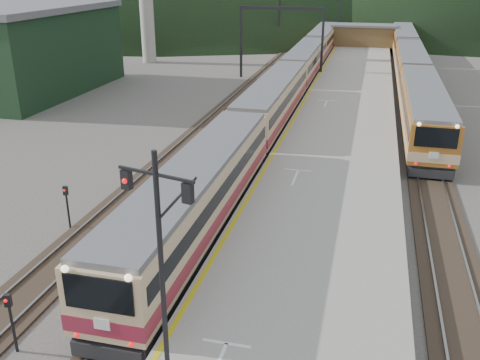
# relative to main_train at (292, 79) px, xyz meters

# --- Properties ---
(track_main) EXTENTS (2.60, 200.00, 0.23)m
(track_main) POSITION_rel_main_train_xyz_m (0.00, -5.17, -1.89)
(track_main) COLOR black
(track_main) RESTS_ON ground
(track_far) EXTENTS (2.60, 200.00, 0.23)m
(track_far) POSITION_rel_main_train_xyz_m (-5.00, -5.17, -1.89)
(track_far) COLOR black
(track_far) RESTS_ON ground
(track_second) EXTENTS (2.60, 200.00, 0.23)m
(track_second) POSITION_rel_main_train_xyz_m (11.50, -5.17, -1.89)
(track_second) COLOR black
(track_second) RESTS_ON ground
(platform) EXTENTS (8.00, 100.00, 1.00)m
(platform) POSITION_rel_main_train_xyz_m (5.60, -7.17, -1.46)
(platform) COLOR gray
(platform) RESTS_ON ground
(gantry_near) EXTENTS (9.55, 0.25, 8.00)m
(gantry_near) POSITION_rel_main_train_xyz_m (-2.85, 9.83, 3.63)
(gantry_near) COLOR black
(gantry_near) RESTS_ON ground
(gantry_far) EXTENTS (9.55, 0.25, 8.00)m
(gantry_far) POSITION_rel_main_train_xyz_m (-2.85, 34.83, 3.63)
(gantry_far) COLOR black
(gantry_far) RESTS_ON ground
(warehouse) EXTENTS (14.50, 20.50, 8.60)m
(warehouse) POSITION_rel_main_train_xyz_m (-28.00, -3.17, 2.36)
(warehouse) COLOR black
(warehouse) RESTS_ON ground
(station_shed) EXTENTS (9.40, 4.40, 3.10)m
(station_shed) POSITION_rel_main_train_xyz_m (5.60, 32.83, 0.61)
(station_shed) COLOR brown
(station_shed) RESTS_ON platform
(main_train) EXTENTS (2.83, 77.75, 3.46)m
(main_train) POSITION_rel_main_train_xyz_m (0.00, 0.00, 0.00)
(main_train) COLOR tan
(main_train) RESTS_ON track_main
(second_train) EXTENTS (2.96, 60.76, 3.62)m
(second_train) POSITION_rel_main_train_xyz_m (11.50, 10.88, 0.08)
(second_train) COLOR #A35E1F
(second_train) RESTS_ON track_second
(signal_mast) EXTENTS (2.15, 0.67, 7.17)m
(signal_mast) POSITION_rel_main_train_xyz_m (2.75, -40.31, 3.40)
(signal_mast) COLOR black
(signal_mast) RESTS_ON platform
(short_signal_a) EXTENTS (0.25, 0.21, 2.27)m
(short_signal_a) POSITION_rel_main_train_xyz_m (-3.33, -38.88, -0.50)
(short_signal_a) COLOR black
(short_signal_a) RESTS_ON ground
(short_signal_b) EXTENTS (0.25, 0.21, 2.27)m
(short_signal_b) POSITION_rel_main_train_xyz_m (-2.35, -12.80, -0.50)
(short_signal_b) COLOR black
(short_signal_b) RESTS_ON ground
(short_signal_c) EXTENTS (0.25, 0.20, 2.27)m
(short_signal_c) POSITION_rel_main_train_xyz_m (-6.41, -30.23, -0.50)
(short_signal_c) COLOR black
(short_signal_c) RESTS_ON ground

